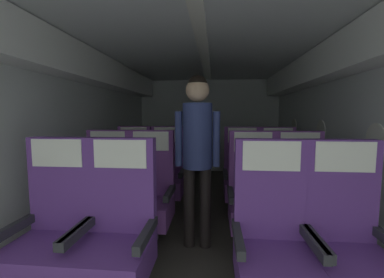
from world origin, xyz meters
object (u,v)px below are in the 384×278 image
at_px(seat_c_left_aisle, 167,175).
at_px(seat_a_right_window, 272,242).
at_px(seat_a_left_aisle, 117,235).
at_px(seat_c_right_window, 242,177).
at_px(seat_b_right_window, 253,198).
at_px(seat_c_left_window, 132,174).
at_px(seat_a_left_window, 52,232).
at_px(seat_b_left_aisle, 149,195).
at_px(seat_b_right_aisle, 301,199).
at_px(seat_b_left_window, 106,194).
at_px(seat_a_right_aisle, 348,245).
at_px(seat_c_right_aisle, 278,178).
at_px(flight_attendant, 197,142).

bearing_deg(seat_c_left_aisle, seat_a_right_window, -59.32).
distance_m(seat_a_left_aisle, seat_c_right_window, 2.01).
relative_size(seat_b_right_window, seat_c_left_window, 1.00).
bearing_deg(seat_c_left_aisle, seat_a_left_window, -105.33).
bearing_deg(seat_b_left_aisle, seat_c_left_aisle, 89.33).
distance_m(seat_a_left_aisle, seat_c_left_aisle, 1.75).
xyz_separation_m(seat_a_left_aisle, seat_b_right_aisle, (1.51, 0.88, 0.00)).
bearing_deg(seat_b_left_window, seat_a_right_window, -29.72).
height_order(seat_a_right_aisle, seat_c_right_aisle, same).
height_order(seat_b_right_aisle, seat_c_right_aisle, same).
height_order(seat_c_left_window, seat_c_right_aisle, same).
height_order(seat_a_left_aisle, seat_b_right_aisle, same).
height_order(seat_b_left_aisle, seat_b_right_window, same).
relative_size(seat_c_left_window, seat_c_left_aisle, 1.00).
bearing_deg(seat_b_right_aisle, seat_c_right_aisle, 90.39).
distance_m(seat_b_left_aisle, seat_b_right_window, 1.05).
distance_m(seat_a_left_window, seat_c_right_window, 2.29).
relative_size(seat_b_right_window, flight_attendant, 0.68).
bearing_deg(flight_attendant, seat_b_left_aisle, -168.52).
xyz_separation_m(seat_a_left_window, seat_a_right_window, (1.51, 0.00, 0.00)).
relative_size(seat_a_left_aisle, seat_b_right_window, 1.00).
xyz_separation_m(seat_b_right_aisle, seat_b_right_window, (-0.46, 0.00, 0.00)).
xyz_separation_m(seat_b_left_aisle, seat_b_right_window, (1.05, 0.01, 0.00)).
xyz_separation_m(seat_b_right_aisle, seat_c_right_aisle, (-0.01, 0.85, 0.00)).
xyz_separation_m(seat_c_left_window, seat_c_left_aisle, (0.49, -0.00, 0.00)).
xyz_separation_m(seat_b_right_aisle, seat_c_left_aisle, (-1.50, 0.87, 0.00)).
relative_size(seat_b_left_aisle, seat_c_right_aisle, 1.00).
height_order(seat_a_left_window, seat_c_right_window, same).
bearing_deg(seat_a_right_aisle, seat_c_left_aisle, 131.01).
xyz_separation_m(seat_a_left_window, seat_b_right_aisle, (1.98, 0.87, 0.00)).
bearing_deg(seat_c_right_window, seat_b_left_window, -150.18).
xyz_separation_m(seat_b_left_aisle, flight_attendant, (0.50, -0.09, 0.56)).
height_order(seat_c_left_aisle, flight_attendant, flight_attendant).
bearing_deg(seat_b_right_window, seat_c_left_aisle, 140.24).
distance_m(seat_c_left_window, seat_c_right_aisle, 1.98).
bearing_deg(seat_a_right_window, seat_b_right_aisle, 61.73).
relative_size(seat_a_right_aisle, seat_c_right_aisle, 1.00).
distance_m(seat_b_left_aisle, seat_c_right_aisle, 1.73).
relative_size(seat_a_right_window, seat_c_left_window, 1.00).
bearing_deg(seat_c_right_window, seat_c_left_aisle, 179.16).
bearing_deg(flight_attendant, seat_c_right_aisle, 64.88).
bearing_deg(seat_c_right_window, seat_a_right_window, -89.73).
distance_m(seat_a_right_window, seat_c_right_window, 1.72).
height_order(seat_a_right_window, seat_b_right_aisle, same).
bearing_deg(seat_a_left_aisle, seat_b_right_window, 39.98).
xyz_separation_m(seat_b_left_window, seat_b_left_aisle, (0.47, -0.00, 0.00)).
height_order(seat_b_right_aisle, seat_c_right_window, same).
height_order(seat_a_left_aisle, seat_c_right_window, same).
relative_size(seat_b_left_aisle, seat_c_right_window, 1.00).
bearing_deg(seat_a_left_window, seat_a_right_window, 0.15).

